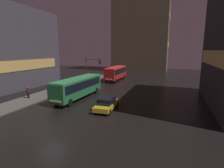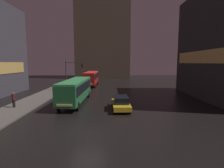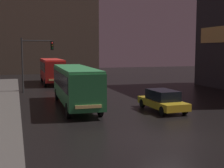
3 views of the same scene
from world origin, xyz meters
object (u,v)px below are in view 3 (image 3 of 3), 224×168
Objects in this scene: bus_far at (52,69)px; car_taxi at (162,100)px; bus_near at (75,83)px; traffic_light_main at (34,55)px.

car_taxi is (5.64, -20.53, -1.19)m from bus_far.
bus_far is at bearing -88.70° from bus_near.
bus_near is 10.09m from traffic_light_main.
traffic_light_main reaches higher than bus_far.
traffic_light_main is at bearing -73.61° from bus_near.
bus_far is 1.68× the size of traffic_light_main.
bus_far is 2.02× the size of car_taxi.
traffic_light_main is (-2.64, -7.67, 1.86)m from bus_far.
traffic_light_main is at bearing -59.36° from car_taxi.
bus_near is 17.25m from bus_far.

